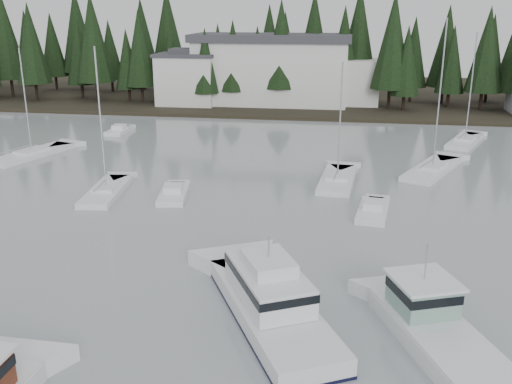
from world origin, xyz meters
The scene contains 14 objects.
far_shore_land centered at (0.00, 97.00, 0.00)m, with size 240.00×54.00×1.00m, color black.
conifer_treeline centered at (0.00, 86.00, 0.00)m, with size 200.00×22.00×20.00m, color black, non-canonical shape.
house_west centered at (-18.00, 79.00, 4.65)m, with size 9.54×7.42×8.75m.
harbor_inn centered at (-2.96, 82.34, 5.78)m, with size 29.50×11.50×10.90m.
cabin_cruiser_center centered at (3.86, 15.77, 0.75)m, with size 8.52×12.02×5.01m.
lobster_boat_teal centered at (11.83, 14.77, 0.61)m, with size 6.34×9.74×5.11m.
sailboat_0 centered at (21.20, 59.02, 0.07)m, with size 5.93×9.54×13.24m.
sailboat_3 centered at (6.69, 40.55, 0.05)m, with size 3.55×9.19×11.35m.
sailboat_6 centered at (-12.80, 33.95, 0.08)m, with size 3.60×8.73×12.85m.
sailboat_7 centered at (-26.03, 45.12, 0.05)m, with size 5.65×10.55×11.92m.
sailboat_9 centered at (15.76, 45.65, 0.07)m, with size 7.10×10.69×14.93m.
runabout_1 centered at (9.61, 32.47, 0.13)m, with size 2.89×5.92×1.42m.
runabout_3 centered at (-21.44, 58.29, 0.13)m, with size 2.22×5.07×1.42m.
runabout_4 centered at (-6.87, 34.07, 0.13)m, with size 3.09×5.85×1.42m.
Camera 1 is at (7.20, -9.93, 15.11)m, focal length 40.00 mm.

